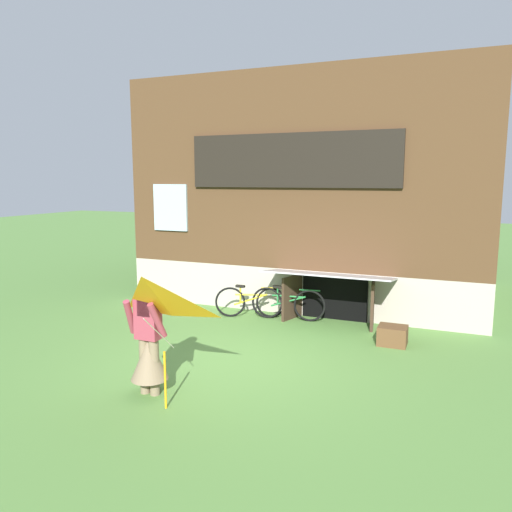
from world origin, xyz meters
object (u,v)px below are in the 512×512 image
Objects in this scene: bicycle_yellow at (251,302)px; wooden_crate at (392,335)px; person at (149,348)px; kite at (143,315)px; bicycle_green at (288,303)px.

bicycle_yellow is 3.18m from wooden_crate.
person is 4.50m from wooden_crate.
person is at bearing -129.79° from wooden_crate.
person is 3.11× the size of wooden_crate.
person is 0.96m from kite.
bicycle_green is at bearing 87.28° from kite.
person is 1.07× the size of bicycle_yellow.
kite is 1.06× the size of bicycle_green.
bicycle_yellow is at bearing -178.66° from bicycle_green.
person is 0.99× the size of bicycle_green.
bicycle_yellow is at bearing 167.50° from wooden_crate.
person is at bearing -104.68° from bicycle_green.
bicycle_green is 1.08× the size of bicycle_yellow.
wooden_crate is (3.10, -0.69, -0.17)m from bicycle_yellow.
wooden_crate is (2.86, 3.44, -0.49)m from person.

